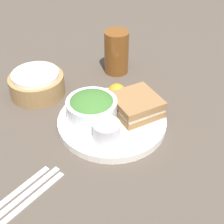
{
  "coord_description": "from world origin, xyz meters",
  "views": [
    {
      "loc": [
        -0.23,
        -0.55,
        0.51
      ],
      "look_at": [
        0.0,
        0.0,
        0.04
      ],
      "focal_mm": 50.0,
      "sensor_mm": 36.0,
      "label": 1
    }
  ],
  "objects_px": {
    "knife": "(24,195)",
    "dressing_cup": "(107,131)",
    "sandwich": "(136,104)",
    "salad_bowl": "(92,107)",
    "bread_basket": "(37,84)",
    "spoon": "(18,190)",
    "fork": "(30,200)",
    "drink_glass": "(116,52)",
    "plate": "(112,121)"
  },
  "relations": [
    {
      "from": "knife",
      "to": "dressing_cup",
      "type": "bearing_deg",
      "value": 171.07
    },
    {
      "from": "sandwich",
      "to": "dressing_cup",
      "type": "height_order",
      "value": "sandwich"
    },
    {
      "from": "salad_bowl",
      "to": "bread_basket",
      "type": "xyz_separation_m",
      "value": [
        -0.1,
        0.19,
        -0.02
      ]
    },
    {
      "from": "salad_bowl",
      "to": "knife",
      "type": "bearing_deg",
      "value": -142.44
    },
    {
      "from": "knife",
      "to": "spoon",
      "type": "height_order",
      "value": "same"
    },
    {
      "from": "spoon",
      "to": "fork",
      "type": "bearing_deg",
      "value": 90.0
    },
    {
      "from": "dressing_cup",
      "to": "fork",
      "type": "height_order",
      "value": "dressing_cup"
    },
    {
      "from": "salad_bowl",
      "to": "bread_basket",
      "type": "distance_m",
      "value": 0.21
    },
    {
      "from": "dressing_cup",
      "to": "drink_glass",
      "type": "xyz_separation_m",
      "value": [
        0.15,
        0.29,
        0.03
      ]
    },
    {
      "from": "plate",
      "to": "knife",
      "type": "xyz_separation_m",
      "value": [
        -0.24,
        -0.13,
        -0.01
      ]
    },
    {
      "from": "salad_bowl",
      "to": "spoon",
      "type": "xyz_separation_m",
      "value": [
        -0.21,
        -0.14,
        -0.05
      ]
    },
    {
      "from": "dressing_cup",
      "to": "knife",
      "type": "distance_m",
      "value": 0.22
    },
    {
      "from": "plate",
      "to": "salad_bowl",
      "type": "distance_m",
      "value": 0.07
    },
    {
      "from": "dressing_cup",
      "to": "knife",
      "type": "bearing_deg",
      "value": -160.39
    },
    {
      "from": "sandwich",
      "to": "dressing_cup",
      "type": "xyz_separation_m",
      "value": [
        -0.1,
        -0.06,
        -0.0
      ]
    },
    {
      "from": "sandwich",
      "to": "fork",
      "type": "height_order",
      "value": "sandwich"
    },
    {
      "from": "drink_glass",
      "to": "fork",
      "type": "height_order",
      "value": "drink_glass"
    },
    {
      "from": "sandwich",
      "to": "fork",
      "type": "bearing_deg",
      "value": -153.17
    },
    {
      "from": "plate",
      "to": "knife",
      "type": "relative_size",
      "value": 1.49
    },
    {
      "from": "knife",
      "to": "bread_basket",
      "type": "bearing_deg",
      "value": -135.37
    },
    {
      "from": "drink_glass",
      "to": "bread_basket",
      "type": "bearing_deg",
      "value": -174.04
    },
    {
      "from": "bread_basket",
      "to": "fork",
      "type": "bearing_deg",
      "value": -104.84
    },
    {
      "from": "fork",
      "to": "knife",
      "type": "bearing_deg",
      "value": -90.0
    },
    {
      "from": "salad_bowl",
      "to": "fork",
      "type": "relative_size",
      "value": 0.72
    },
    {
      "from": "bread_basket",
      "to": "knife",
      "type": "height_order",
      "value": "bread_basket"
    },
    {
      "from": "plate",
      "to": "salad_bowl",
      "type": "xyz_separation_m",
      "value": [
        -0.04,
        0.02,
        0.04
      ]
    },
    {
      "from": "salad_bowl",
      "to": "knife",
      "type": "distance_m",
      "value": 0.26
    },
    {
      "from": "fork",
      "to": "spoon",
      "type": "bearing_deg",
      "value": -90.0
    },
    {
      "from": "salad_bowl",
      "to": "fork",
      "type": "distance_m",
      "value": 0.26
    },
    {
      "from": "plate",
      "to": "spoon",
      "type": "bearing_deg",
      "value": -155.16
    },
    {
      "from": "salad_bowl",
      "to": "drink_glass",
      "type": "xyz_separation_m",
      "value": [
        0.16,
        0.21,
        0.01
      ]
    },
    {
      "from": "plate",
      "to": "bread_basket",
      "type": "xyz_separation_m",
      "value": [
        -0.14,
        0.21,
        0.02
      ]
    },
    {
      "from": "dressing_cup",
      "to": "spoon",
      "type": "bearing_deg",
      "value": -164.97
    },
    {
      "from": "dressing_cup",
      "to": "bread_basket",
      "type": "bearing_deg",
      "value": 111.19
    },
    {
      "from": "sandwich",
      "to": "plate",
      "type": "bearing_deg",
      "value": -176.79
    },
    {
      "from": "sandwich",
      "to": "bread_basket",
      "type": "xyz_separation_m",
      "value": [
        -0.21,
        0.2,
        -0.01
      ]
    },
    {
      "from": "drink_glass",
      "to": "knife",
      "type": "height_order",
      "value": "drink_glass"
    },
    {
      "from": "sandwich",
      "to": "fork",
      "type": "relative_size",
      "value": 0.69
    },
    {
      "from": "drink_glass",
      "to": "fork",
      "type": "bearing_deg",
      "value": -132.33
    },
    {
      "from": "sandwich",
      "to": "drink_glass",
      "type": "bearing_deg",
      "value": 78.43
    },
    {
      "from": "plate",
      "to": "knife",
      "type": "distance_m",
      "value": 0.28
    },
    {
      "from": "fork",
      "to": "spoon",
      "type": "height_order",
      "value": "same"
    },
    {
      "from": "bread_basket",
      "to": "plate",
      "type": "bearing_deg",
      "value": -55.7
    },
    {
      "from": "drink_glass",
      "to": "bread_basket",
      "type": "height_order",
      "value": "drink_glass"
    },
    {
      "from": "salad_bowl",
      "to": "dressing_cup",
      "type": "height_order",
      "value": "salad_bowl"
    },
    {
      "from": "fork",
      "to": "dressing_cup",
      "type": "bearing_deg",
      "value": 175.77
    },
    {
      "from": "drink_glass",
      "to": "spoon",
      "type": "bearing_deg",
      "value": -136.17
    },
    {
      "from": "plate",
      "to": "dressing_cup",
      "type": "xyz_separation_m",
      "value": [
        -0.04,
        -0.06,
        0.03
      ]
    },
    {
      "from": "sandwich",
      "to": "drink_glass",
      "type": "relative_size",
      "value": 0.9
    },
    {
      "from": "plate",
      "to": "drink_glass",
      "type": "xyz_separation_m",
      "value": [
        0.11,
        0.23,
        0.06
      ]
    }
  ]
}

